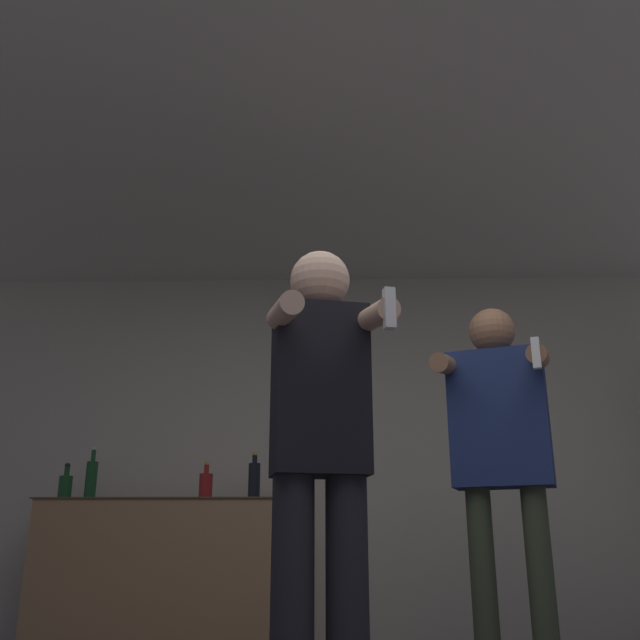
{
  "coord_description": "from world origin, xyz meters",
  "views": [
    {
      "loc": [
        -0.12,
        -1.96,
        0.56
      ],
      "look_at": [
        -0.17,
        0.58,
        1.41
      ],
      "focal_mm": 40.0,
      "sensor_mm": 36.0,
      "label": 1
    }
  ],
  "objects": [
    {
      "name": "wall_back",
      "position": [
        0.0,
        3.05,
        1.27
      ],
      "size": [
        7.0,
        0.06,
        2.55
      ],
      "color": "beige",
      "rests_on": "ground_plane"
    },
    {
      "name": "ceiling_slab",
      "position": [
        0.0,
        1.51,
        2.57
      ],
      "size": [
        7.0,
        3.54,
        0.05
      ],
      "color": "silver",
      "rests_on": "wall_back"
    },
    {
      "name": "counter",
      "position": [
        -1.15,
        2.71,
        0.45
      ],
      "size": [
        1.61,
        0.64,
        0.91
      ],
      "color": "#997551",
      "rests_on": "ground_plane"
    },
    {
      "name": "bottle_tall_gin",
      "position": [
        -1.69,
        2.67,
        1.04
      ],
      "size": [
        0.07,
        0.07,
        0.34
      ],
      "color": "#194723",
      "rests_on": "counter"
    },
    {
      "name": "bottle_dark_rum",
      "position": [
        -0.94,
        2.67,
        1.0
      ],
      "size": [
        0.09,
        0.09,
        0.25
      ],
      "color": "maroon",
      "rests_on": "counter"
    },
    {
      "name": "bottle_clear_vodka",
      "position": [
        -1.85,
        2.67,
        1.0
      ],
      "size": [
        0.08,
        0.08,
        0.24
      ],
      "color": "#194723",
      "rests_on": "counter"
    },
    {
      "name": "bottle_brown_liquor",
      "position": [
        -0.64,
        2.67,
        1.03
      ],
      "size": [
        0.08,
        0.08,
        0.31
      ],
      "color": "black",
      "rests_on": "counter"
    },
    {
      "name": "person_woman_foreground",
      "position": [
        -0.17,
        0.57,
        0.94
      ],
      "size": [
        0.48,
        0.54,
        1.69
      ],
      "color": "black",
      "rests_on": "ground_plane"
    },
    {
      "name": "person_man_side",
      "position": [
        0.67,
        1.44,
        1.09
      ],
      "size": [
        0.61,
        0.56,
        1.75
      ],
      "color": "#38422D",
      "rests_on": "ground_plane"
    }
  ]
}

